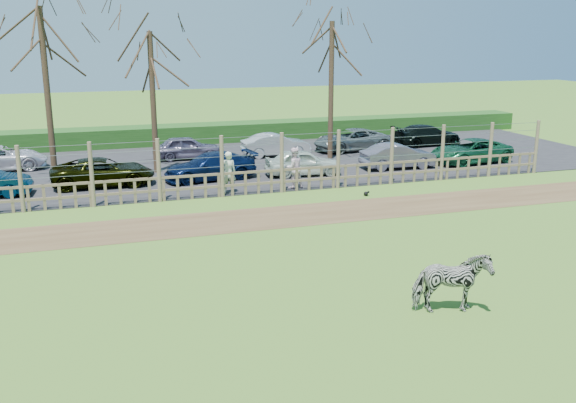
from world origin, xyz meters
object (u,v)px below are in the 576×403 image
object	(u,v)px
visitor_a	(228,172)
car_3	(210,166)
car_4	(303,162)
car_6	(470,151)
visitor_b	(294,168)
car_12	(351,140)
crow	(366,194)
car_13	(427,135)
tree_left	(43,53)
car_5	(398,156)
car_10	(187,147)
tree_right	(332,57)
car_2	(103,172)
car_11	(276,145)
zebra	(451,283)
car_8	(0,158)
tree_mid	(151,68)

from	to	relation	value
visitor_a	car_3	bearing A→B (deg)	-79.12
car_4	car_6	size ratio (longest dim) A/B	0.82
visitor_b	car_12	world-z (taller)	visitor_b
crow	car_13	xyz separation A→B (m)	(8.39, 9.90, 0.54)
tree_left	car_6	world-z (taller)	tree_left
visitor_b	car_5	size ratio (longest dim) A/B	0.47
car_10	tree_right	bearing A→B (deg)	-104.95
car_2	car_3	xyz separation A→B (m)	(4.62, -0.23, 0.00)
visitor_b	car_13	xyz separation A→B (m)	(10.80, 7.78, -0.26)
car_2	car_11	xyz separation A→B (m)	(9.06, 4.34, 0.00)
zebra	visitor_a	world-z (taller)	visitor_a
car_6	zebra	bearing A→B (deg)	-42.15
car_5	car_13	size ratio (longest dim) A/B	0.88
car_5	car_10	world-z (taller)	same
tree_left	car_3	xyz separation A→B (m)	(6.62, -1.37, -4.98)
car_5	car_2	bearing A→B (deg)	89.77
car_3	visitor_b	bearing A→B (deg)	41.15
visitor_a	car_11	distance (m)	8.38
car_2	car_12	world-z (taller)	same
crow	car_12	world-z (taller)	car_12
car_3	car_5	bearing A→B (deg)	79.99
car_12	car_13	distance (m)	4.91
car_4	car_5	world-z (taller)	same
zebra	car_8	distance (m)	23.86
tree_right	car_8	bearing A→B (deg)	172.26
car_3	car_12	world-z (taller)	same
car_3	car_6	xyz separation A→B (m)	(13.30, -0.19, 0.00)
zebra	crow	distance (m)	11.28
visitor_b	car_10	world-z (taller)	visitor_b
car_4	car_8	world-z (taller)	same
car_13	crow	bearing A→B (deg)	136.87
car_8	zebra	bearing A→B (deg)	-157.05
tree_right	car_12	xyz separation A→B (m)	(2.07, 2.03, -4.60)
car_10	visitor_a	bearing A→B (deg)	-173.54
car_5	car_8	world-z (taller)	same
tree_mid	car_3	size ratio (longest dim) A/B	1.65
car_6	car_4	bearing A→B (deg)	-96.39
tree_mid	car_13	bearing A→B (deg)	9.82
car_8	car_12	bearing A→B (deg)	-97.27
car_6	car_8	distance (m)	23.10
tree_left	car_8	distance (m)	6.71
car_3	car_8	xyz separation A→B (m)	(-9.20, 5.06, 0.00)
visitor_a	car_12	size ratio (longest dim) A/B	0.40
tree_right	car_2	bearing A→B (deg)	-167.08
tree_left	tree_right	world-z (taller)	tree_left
visitor_b	car_3	size ratio (longest dim) A/B	0.42
tree_mid	car_10	size ratio (longest dim) A/B	1.94
zebra	car_5	world-z (taller)	zebra
car_3	car_4	distance (m)	4.28
tree_mid	car_3	world-z (taller)	tree_mid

